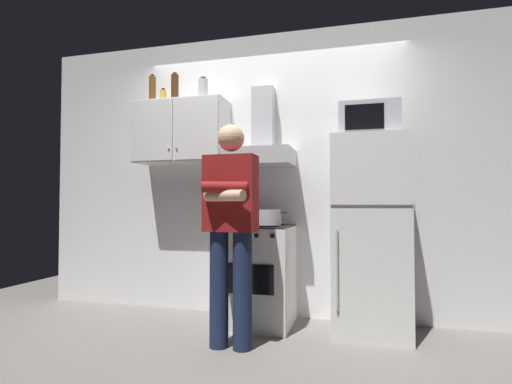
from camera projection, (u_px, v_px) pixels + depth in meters
name	position (u px, v px, depth m)	size (l,w,h in m)	color
ground_plane	(256.00, 334.00, 3.17)	(7.00, 7.00, 0.00)	slate
back_wall_tiled	(272.00, 173.00, 3.79)	(4.80, 0.10, 2.70)	white
upper_cabinet	(181.00, 132.00, 3.81)	(0.90, 0.37, 0.60)	silver
stove_oven	(258.00, 275.00, 3.44)	(0.60, 0.62, 0.87)	white
range_hood	(261.00, 145.00, 3.60)	(0.60, 0.44, 0.75)	#B7BABF
refrigerator	(370.00, 235.00, 3.21)	(0.60, 0.62, 1.60)	white
microwave	(369.00, 121.00, 3.26)	(0.48, 0.37, 0.28)	#B7BABF
person_standing	(230.00, 224.00, 2.88)	(0.38, 0.33, 1.64)	#192342
cooking_pot	(269.00, 217.00, 3.31)	(0.30, 0.20, 0.13)	#B7BABF
bottle_rum_dark	(175.00, 88.00, 3.80)	(0.07, 0.07, 0.28)	#47230F
bottle_beer_brown	(152.00, 90.00, 3.87)	(0.07, 0.07, 0.28)	brown
bottle_canister_steel	(203.00, 89.00, 3.76)	(0.09, 0.09, 0.22)	#B2B5BA
bottle_spice_jar	(163.00, 97.00, 3.89)	(0.06, 0.06, 0.15)	gold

